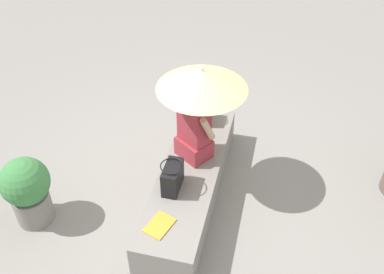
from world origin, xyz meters
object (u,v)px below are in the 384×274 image
(person_seated, at_px, (194,127))
(planter_far, at_px, (27,189))
(tote_bag_canvas, at_px, (202,111))
(magazine, at_px, (160,225))
(parasol, at_px, (202,79))
(handbag_black, at_px, (172,177))

(person_seated, distance_m, planter_far, 1.78)
(tote_bag_canvas, xyz_separation_m, magazine, (1.63, -0.04, -0.14))
(magazine, bearing_deg, parasol, -170.51)
(handbag_black, relative_size, magazine, 1.13)
(tote_bag_canvas, bearing_deg, parasol, 11.13)
(parasol, xyz_separation_m, handbag_black, (0.53, -0.17, -0.83))
(planter_far, bearing_deg, person_seated, 121.41)
(person_seated, bearing_deg, magazine, -4.73)
(planter_far, bearing_deg, parasol, 120.28)
(parasol, bearing_deg, handbag_black, -17.62)
(parasol, distance_m, planter_far, 2.05)
(parasol, xyz_separation_m, planter_far, (0.91, -1.57, -0.95))
(person_seated, distance_m, handbag_black, 0.59)
(tote_bag_canvas, bearing_deg, planter_far, -43.49)
(parasol, height_order, planter_far, parasol)
(parasol, relative_size, magazine, 3.96)
(person_seated, distance_m, parasol, 0.60)
(parasol, xyz_separation_m, magazine, (1.02, -0.16, -0.97))
(person_seated, height_order, magazine, person_seated)
(person_seated, bearing_deg, tote_bag_canvas, -175.82)
(handbag_black, xyz_separation_m, tote_bag_canvas, (-1.14, 0.05, -0.01))
(parasol, bearing_deg, person_seated, -87.13)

